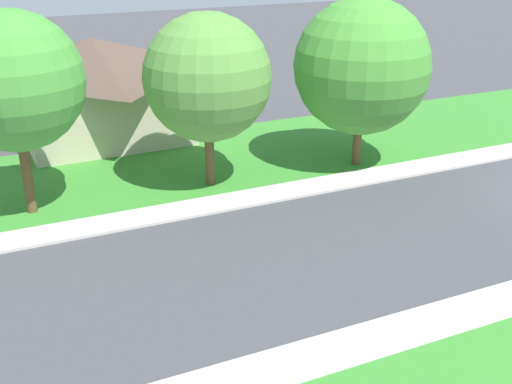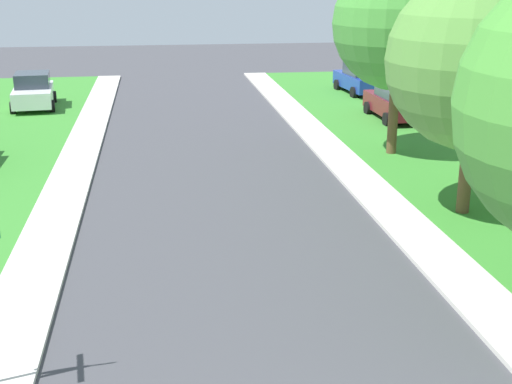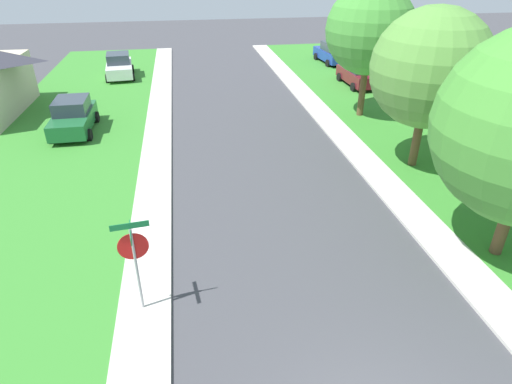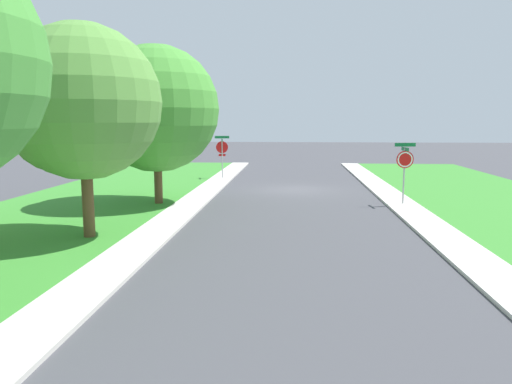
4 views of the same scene
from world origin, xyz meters
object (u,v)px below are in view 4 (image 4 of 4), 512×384
object	(u,v)px
tree_sidewalk_near	(151,113)
stop_sign_near_corner	(222,150)
stop_sign_far_corner	(405,163)
tree_corner_large	(77,108)

from	to	relation	value
tree_sidewalk_near	stop_sign_near_corner	bearing A→B (deg)	-100.35
stop_sign_far_corner	tree_sidewalk_near	world-z (taller)	tree_sidewalk_near
stop_sign_near_corner	tree_corner_large	distance (m)	16.40
stop_sign_near_corner	tree_corner_large	bearing A→B (deg)	82.24
tree_sidewalk_near	tree_corner_large	distance (m)	6.47
tree_sidewalk_near	tree_corner_large	world-z (taller)	tree_sidewalk_near
stop_sign_near_corner	stop_sign_far_corner	size ratio (longest dim) A/B	1.00
stop_sign_near_corner	stop_sign_far_corner	distance (m)	13.19
stop_sign_near_corner	tree_sidewalk_near	distance (m)	10.04
stop_sign_far_corner	tree_corner_large	bearing A→B (deg)	30.53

